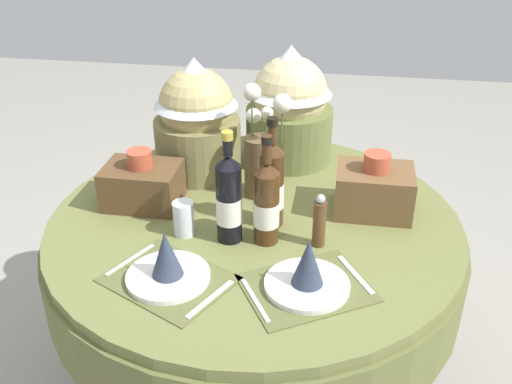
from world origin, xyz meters
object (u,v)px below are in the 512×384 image
Objects in this scene: wine_bottle_right at (272,184)px; pepper_mill at (319,222)px; wine_bottle_left at (266,203)px; place_setting_left at (167,266)px; place_setting_right at (308,275)px; gift_tub_back_centre at (290,102)px; flower_vase at (260,152)px; gift_tub_back_left at (197,114)px; dining_table at (254,254)px; wine_bottle_centre at (229,199)px; woven_basket_side_right at (374,189)px; tumbler_near_right at (184,218)px; woven_basket_side_left at (142,184)px.

wine_bottle_right is 0.20m from pepper_mill.
place_setting_left is at bearing -134.95° from wine_bottle_left.
gift_tub_back_centre reaches higher than place_setting_right.
gift_tub_back_centre reaches higher than wine_bottle_right.
gift_tub_back_left is (-0.26, 0.15, 0.07)m from flower_vase.
wine_bottle_centre is (-0.06, -0.14, 0.29)m from dining_table.
place_setting_left is at bearing -140.04° from woven_basket_side_right.
wine_bottle_left is 0.27m from tumbler_near_right.
flower_vase is 2.28× the size of pepper_mill.
place_setting_right is 0.37m from wine_bottle_right.
gift_tub_back_left reaches higher than pepper_mill.
tumbler_near_right is at bearing 94.28° from place_setting_left.
gift_tub_back_centre is at bearing 79.39° from wine_bottle_centre.
flower_vase is 0.33m from gift_tub_back_centre.
dining_table is at bearing 67.64° from wine_bottle_centre.
wine_bottle_centre is 0.64m from gift_tub_back_centre.
tumbler_near_right is at bearing -81.89° from gift_tub_back_left.
wine_bottle_left is at bearing -179.78° from pepper_mill.
gift_tub_back_left is at bearing 130.56° from dining_table.
gift_tub_back_centre is at bearing 100.02° from place_setting_right.
gift_tub_back_left is (-0.33, 0.34, 0.09)m from wine_bottle_right.
flower_vase is at bearing 102.35° from wine_bottle_left.
place_setting_left is at bearing -125.24° from wine_bottle_right.
gift_tub_back_left reaches higher than wine_bottle_centre.
wine_bottle_right is at bearing -45.76° from gift_tub_back_left.
gift_tub_back_centre reaches higher than gift_tub_back_left.
wine_bottle_left reaches higher than woven_basket_side_left.
place_setting_left is 0.75m from woven_basket_side_right.
dining_table is at bearing 120.70° from place_setting_right.
pepper_mill reaches higher than tumbler_near_right.
wine_bottle_left is 1.40× the size of woven_basket_side_left.
tumbler_near_right is 0.45× the size of woven_basket_side_left.
gift_tub_back_centre is at bearing 44.39° from woven_basket_side_left.
dining_table is at bearing 63.36° from place_setting_left.
woven_basket_side_right is at bearing -8.23° from flower_vase.
wine_bottle_left is (-0.15, 0.22, 0.09)m from place_setting_right.
wine_bottle_left is 0.49m from woven_basket_side_left.
pepper_mill is 0.40× the size of gift_tub_back_left.
wine_bottle_centre is at bearing -26.69° from woven_basket_side_left.
woven_basket_side_left is (-0.39, -0.13, -0.09)m from flower_vase.
flower_vase is 1.09× the size of wine_bottle_right.
place_setting_left is 1.03× the size of flower_vase.
wine_bottle_right is at bearing -89.99° from gift_tub_back_centre.
flower_vase reaches higher than place_setting_left.
place_setting_right is at bearing -67.61° from flower_vase.
gift_tub_back_centre is at bearing 104.95° from pepper_mill.
pepper_mill is at bearing -29.58° from dining_table.
place_setting_right is (0.39, 0.03, 0.00)m from place_setting_left.
gift_tub_back_left reaches higher than place_setting_left.
tumbler_near_right is (-0.15, 0.00, -0.09)m from wine_bottle_centre.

